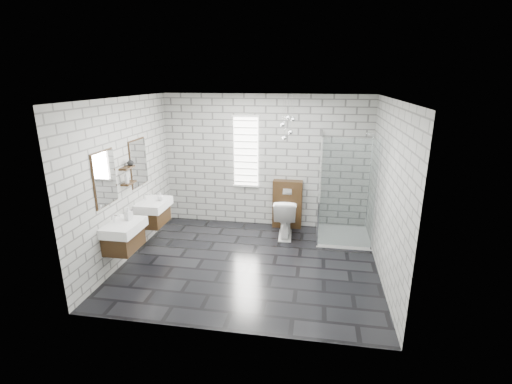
% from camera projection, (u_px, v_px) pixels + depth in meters
% --- Properties ---
extents(floor, '(4.20, 3.60, 0.02)m').
position_uv_depth(floor, '(250.00, 263.00, 6.26)').
color(floor, black).
rests_on(floor, ground).
extents(ceiling, '(4.20, 3.60, 0.02)m').
position_uv_depth(ceiling, '(249.00, 98.00, 5.46)').
color(ceiling, white).
rests_on(ceiling, wall_back).
extents(wall_back, '(4.20, 0.02, 2.70)m').
position_uv_depth(wall_back, '(265.00, 162.00, 7.57)').
color(wall_back, '#A5A5A0').
rests_on(wall_back, floor).
extents(wall_front, '(4.20, 0.02, 2.70)m').
position_uv_depth(wall_front, '(220.00, 231.00, 4.16)').
color(wall_front, '#A5A5A0').
rests_on(wall_front, floor).
extents(wall_left, '(0.02, 3.60, 2.70)m').
position_uv_depth(wall_left, '(126.00, 180.00, 6.20)').
color(wall_left, '#A5A5A0').
rests_on(wall_left, floor).
extents(wall_right, '(0.02, 3.60, 2.70)m').
position_uv_depth(wall_right, '(388.00, 193.00, 5.53)').
color(wall_right, '#A5A5A0').
rests_on(wall_right, floor).
extents(vanity_left, '(0.47, 0.70, 1.57)m').
position_uv_depth(vanity_left, '(122.00, 228.00, 5.75)').
color(vanity_left, '#392511').
rests_on(vanity_left, wall_left).
extents(vanity_right, '(0.47, 0.70, 1.57)m').
position_uv_depth(vanity_right, '(152.00, 205.00, 6.77)').
color(vanity_right, '#392511').
rests_on(vanity_right, wall_left).
extents(shelf_lower, '(0.14, 0.30, 0.03)m').
position_uv_depth(shelf_lower, '(129.00, 183.00, 6.15)').
color(shelf_lower, '#392511').
rests_on(shelf_lower, wall_left).
extents(shelf_upper, '(0.14, 0.30, 0.03)m').
position_uv_depth(shelf_upper, '(127.00, 168.00, 6.07)').
color(shelf_upper, '#392511').
rests_on(shelf_upper, wall_left).
extents(window, '(0.56, 0.05, 1.48)m').
position_uv_depth(window, '(246.00, 152.00, 7.55)').
color(window, white).
rests_on(window, wall_back).
extents(cistern_panel, '(0.60, 0.20, 1.00)m').
position_uv_depth(cistern_panel, '(287.00, 204.00, 7.64)').
color(cistern_panel, '#392511').
rests_on(cistern_panel, floor).
extents(flush_plate, '(0.18, 0.01, 0.12)m').
position_uv_depth(flush_plate, '(287.00, 192.00, 7.45)').
color(flush_plate, silver).
rests_on(flush_plate, cistern_panel).
extents(shower_enclosure, '(1.00, 1.00, 2.03)m').
position_uv_depth(shower_enclosure, '(339.00, 216.00, 6.99)').
color(shower_enclosure, white).
rests_on(shower_enclosure, floor).
extents(pendant_cluster, '(0.26, 0.25, 0.83)m').
position_uv_depth(pendant_cluster, '(288.00, 126.00, 6.84)').
color(pendant_cluster, silver).
rests_on(pendant_cluster, ceiling).
extents(toilet, '(0.47, 0.78, 0.78)m').
position_uv_depth(toilet, '(285.00, 217.00, 7.22)').
color(toilet, white).
rests_on(toilet, floor).
extents(soap_bottle_a, '(0.13, 0.13, 0.22)m').
position_uv_depth(soap_bottle_a, '(128.00, 213.00, 5.80)').
color(soap_bottle_a, '#B2B2B2').
rests_on(soap_bottle_a, vanity_left).
extents(soap_bottle_b, '(0.12, 0.12, 0.15)m').
position_uv_depth(soap_bottle_b, '(160.00, 197.00, 6.74)').
color(soap_bottle_b, '#B2B2B2').
rests_on(soap_bottle_b, vanity_right).
extents(soap_bottle_c, '(0.10, 0.10, 0.19)m').
position_uv_depth(soap_bottle_c, '(127.00, 178.00, 6.05)').
color(soap_bottle_c, '#B2B2B2').
rests_on(soap_bottle_c, shelf_lower).
extents(vase, '(0.12, 0.12, 0.12)m').
position_uv_depth(vase, '(130.00, 162.00, 6.15)').
color(vase, '#B2B2B2').
rests_on(vase, shelf_upper).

